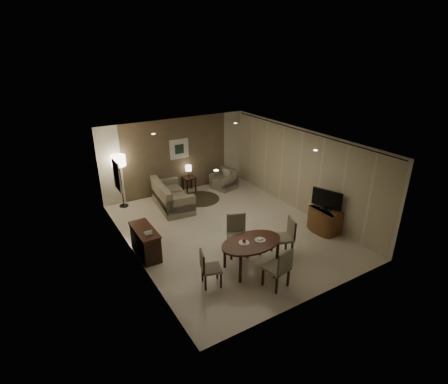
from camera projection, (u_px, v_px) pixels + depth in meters
room_shell at (220, 183)px, 10.11m from camera, size 5.50×7.00×2.70m
taupe_accent at (177, 156)px, 12.53m from camera, size 3.96×0.03×2.70m
curtain_wall at (299, 172)px, 11.08m from camera, size 0.08×6.70×2.58m
curtain_rod at (303, 131)px, 10.55m from camera, size 0.03×6.80×0.03m
art_back_frame at (179, 149)px, 12.46m from camera, size 0.72×0.03×0.72m
art_back_canvas at (179, 149)px, 12.45m from camera, size 0.34×0.01×0.34m
art_left_frame at (117, 176)px, 9.24m from camera, size 0.03×0.60×0.80m
art_left_canvas at (117, 176)px, 9.25m from camera, size 0.01×0.46×0.64m
downlight_nl at (216, 170)px, 7.18m from camera, size 0.10×0.10×0.01m
downlight_nr at (315, 150)px, 8.51m from camera, size 0.10×0.10×0.01m
downlight_fl at (153, 134)px, 10.01m from camera, size 0.10×0.10×0.01m
downlight_fr at (235, 123)px, 11.34m from camera, size 0.10×0.10×0.01m
console_desk at (145, 242)px, 8.99m from camera, size 0.48×1.20×0.75m
telephone at (148, 233)px, 8.59m from camera, size 0.20×0.14×0.09m
tv_cabinet at (325, 220)px, 10.15m from camera, size 0.48×0.90×0.70m
flat_tv at (327, 199)px, 9.87m from camera, size 0.36×0.85×0.60m
dining_table at (251, 255)px, 8.46m from camera, size 1.56×0.98×0.73m
chair_near at (276, 267)px, 7.77m from camera, size 0.57×0.57×1.00m
chair_far at (238, 236)px, 8.95m from camera, size 0.66×0.66×1.06m
chair_left at (211, 268)px, 7.84m from camera, size 0.53×0.53×0.88m
chair_right at (282, 238)px, 8.95m from camera, size 0.62×0.62×1.00m
plate_a at (244, 243)px, 8.27m from camera, size 0.26×0.26×0.02m
plate_b at (260, 240)px, 8.38m from camera, size 0.26×0.26×0.02m
fruit_apple at (244, 241)px, 8.25m from camera, size 0.09×0.09×0.09m
napkin at (260, 239)px, 8.37m from camera, size 0.12×0.08×0.03m
round_rug at (200, 199)px, 12.36m from camera, size 1.37×1.37×0.01m
sofa at (172, 195)px, 11.59m from camera, size 1.97×1.12×0.89m
armchair at (224, 179)px, 13.14m from camera, size 0.95×0.98×0.72m
side_table at (189, 184)px, 12.91m from camera, size 0.43×0.43×0.55m
table_lamp at (189, 171)px, 12.72m from camera, size 0.22×0.22×0.50m
floor_lamp at (121, 182)px, 11.47m from camera, size 0.45×0.45×1.79m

